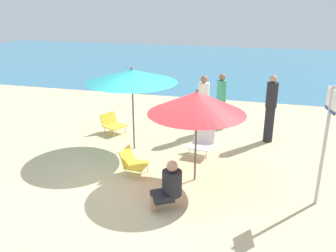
{
  "coord_description": "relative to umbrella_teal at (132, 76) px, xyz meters",
  "views": [
    {
      "loc": [
        2.01,
        -6.22,
        3.54
      ],
      "look_at": [
        -0.05,
        1.46,
        0.7
      ],
      "focal_mm": 37.88,
      "sensor_mm": 36.0,
      "label": 1
    }
  ],
  "objects": [
    {
      "name": "ground_plane",
      "position": [
        0.95,
        -1.51,
        -1.85
      ],
      "size": [
        40.0,
        40.0,
        0.0
      ],
      "primitive_type": "plane",
      "color": "#D3BC8C"
    },
    {
      "name": "sea_water",
      "position": [
        0.95,
        13.21,
        -1.85
      ],
      "size": [
        40.0,
        16.0,
        0.01
      ],
      "primitive_type": "cube",
      "color": "teal",
      "rests_on": "ground_plane"
    },
    {
      "name": "umbrella_teal",
      "position": [
        0.0,
        0.0,
        0.0
      ],
      "size": [
        2.17,
        2.17,
        2.06
      ],
      "color": "#4C4C51",
      "rests_on": "ground_plane"
    },
    {
      "name": "umbrella_red",
      "position": [
        1.79,
        -1.22,
        -0.18
      ],
      "size": [
        1.93,
        1.93,
        1.95
      ],
      "color": "#4C4C51",
      "rests_on": "ground_plane"
    },
    {
      "name": "beach_chair_a",
      "position": [
        0.45,
        -1.33,
        -1.55
      ],
      "size": [
        0.53,
        0.52,
        0.57
      ],
      "rotation": [
        0.0,
        0.0,
        -0.06
      ],
      "color": "gold",
      "rests_on": "ground_plane"
    },
    {
      "name": "beach_chair_b",
      "position": [
        1.7,
        0.11,
        -1.55
      ],
      "size": [
        0.59,
        0.64,
        0.58
      ],
      "rotation": [
        0.0,
        0.0,
        -1.71
      ],
      "color": "white",
      "rests_on": "ground_plane"
    },
    {
      "name": "beach_chair_c",
      "position": [
        -0.98,
        0.92,
        -1.57
      ],
      "size": [
        0.75,
        0.71,
        0.54
      ],
      "rotation": [
        0.0,
        0.0,
        -0.45
      ],
      "color": "gold",
      "rests_on": "ground_plane"
    },
    {
      "name": "person_a",
      "position": [
        1.9,
        1.99,
        -1.02
      ],
      "size": [
        0.27,
        0.27,
        1.62
      ],
      "rotation": [
        0.0,
        0.0,
        1.73
      ],
      "color": "#389970",
      "rests_on": "ground_plane"
    },
    {
      "name": "person_b",
      "position": [
        1.51,
        1.28,
        -1.0
      ],
      "size": [
        0.3,
        0.3,
        1.69
      ],
      "rotation": [
        0.0,
        0.0,
        1.76
      ],
      "color": "silver",
      "rests_on": "ground_plane"
    },
    {
      "name": "person_c",
      "position": [
        3.24,
        1.38,
        -0.95
      ],
      "size": [
        0.29,
        0.29,
        1.78
      ],
      "rotation": [
        0.0,
        0.0,
        0.5
      ],
      "color": "black",
      "rests_on": "ground_plane"
    },
    {
      "name": "person_d",
      "position": [
        1.55,
        -2.39,
        -1.38
      ],
      "size": [
        0.58,
        0.52,
        0.92
      ],
      "rotation": [
        0.0,
        0.0,
        3.73
      ],
      "color": "black",
      "rests_on": "ground_plane"
    },
    {
      "name": "warning_sign",
      "position": [
        4.11,
        -1.55,
        -0.43
      ],
      "size": [
        0.11,
        0.43,
        2.22
      ],
      "rotation": [
        0.0,
        0.0,
        0.19
      ],
      "color": "#ADADB2",
      "rests_on": "ground_plane"
    }
  ]
}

